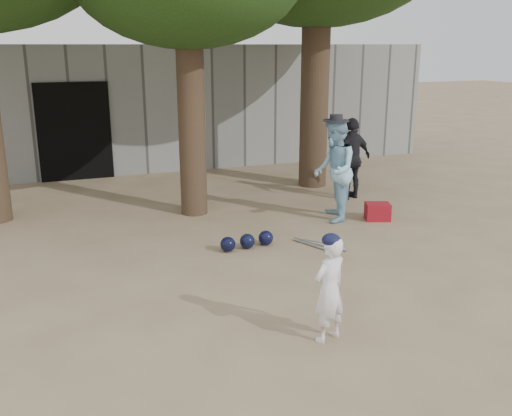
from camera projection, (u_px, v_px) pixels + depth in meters
name	position (u px, v px, depth m)	size (l,w,h in m)	color
ground	(238.00, 315.00, 6.54)	(70.00, 70.00, 0.00)	#937C5E
boy_player	(329.00, 289.00, 5.84)	(0.41, 0.27, 1.14)	white
spectator_blue	(334.00, 171.00, 9.85)	(0.87, 0.68, 1.79)	#97CCE9
spectator_dark	(352.00, 159.00, 11.30)	(0.95, 0.40, 1.62)	black
red_bag	(378.00, 212.00, 10.06)	(0.42, 0.32, 0.30)	maroon
back_building	(113.00, 102.00, 15.41)	(16.00, 5.24, 3.00)	gray
helmet_row	(247.00, 241.00, 8.65)	(0.87, 0.30, 0.23)	black
bat_pile	(319.00, 245.00, 8.75)	(0.58, 0.77, 0.06)	#B5B4BC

